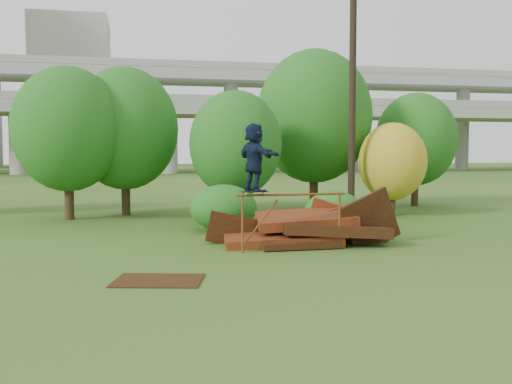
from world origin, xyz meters
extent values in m
plane|color=#2D5116|center=(0.00, 0.00, 0.00)|extent=(240.00, 240.00, 0.00)
cube|color=#491B0D|center=(0.10, 2.68, 0.18)|extent=(3.53, 2.36, 0.56)
cube|color=black|center=(1.60, 2.38, 0.42)|extent=(3.30, 2.33, 0.60)
cube|color=#491B0D|center=(0.90, 2.88, 0.70)|extent=(3.12, 2.27, 0.60)
cube|color=black|center=(2.70, 2.18, 0.65)|extent=(2.11, 0.53, 2.07)
cube|color=#491B0D|center=(1.90, 3.68, 0.55)|extent=(1.38, 0.94, 1.50)
cube|color=black|center=(-1.10, 3.08, 0.35)|extent=(2.00, 0.25, 1.29)
cube|color=black|center=(0.40, 1.48, 0.12)|extent=(2.22, 0.24, 0.18)
cube|color=#491B0D|center=(2.30, 3.38, 0.95)|extent=(1.23, 0.73, 0.32)
cylinder|color=brown|center=(-1.29, 1.44, 0.78)|extent=(0.06, 0.06, 1.55)
cylinder|color=brown|center=(1.51, 1.58, 0.78)|extent=(0.06, 0.06, 1.55)
cylinder|color=brown|center=(0.11, 1.51, 1.55)|extent=(3.10, 0.22, 0.06)
cube|color=black|center=(-0.96, 1.45, 1.65)|extent=(0.74, 0.23, 0.02)
cylinder|color=silver|center=(-1.21, 1.36, 1.61)|extent=(0.05, 0.03, 0.05)
cylinder|color=silver|center=(-1.22, 1.52, 1.61)|extent=(0.05, 0.03, 0.05)
cylinder|color=silver|center=(-0.69, 1.39, 1.61)|extent=(0.05, 0.03, 0.05)
cylinder|color=silver|center=(-0.70, 1.55, 1.61)|extent=(0.05, 0.03, 0.05)
imported|color=#101933|center=(-0.96, 1.45, 2.57)|extent=(1.11, 1.77, 1.83)
cube|color=#341D0B|center=(-3.64, -1.51, 0.01)|extent=(2.08, 1.70, 0.03)
cylinder|color=black|center=(-6.72, 10.40, 1.00)|extent=(0.37, 0.37, 2.00)
ellipsoid|color=#164F15|center=(-6.72, 10.40, 3.63)|extent=(4.35, 4.35, 5.00)
cylinder|color=black|center=(-4.52, 11.64, 1.01)|extent=(0.37, 0.37, 2.01)
ellipsoid|color=#164F15|center=(-4.52, 11.64, 3.72)|extent=(4.56, 4.56, 5.24)
cylinder|color=black|center=(-0.23, 8.64, 0.84)|extent=(0.34, 0.34, 1.67)
ellipsoid|color=#164F15|center=(-0.23, 8.64, 3.04)|extent=(3.64, 3.64, 4.19)
cylinder|color=black|center=(4.07, 12.03, 1.18)|extent=(0.40, 0.40, 2.35)
ellipsoid|color=#164F15|center=(4.07, 12.03, 4.37)|extent=(5.38, 5.38, 6.18)
cylinder|color=black|center=(6.58, 8.99, 0.62)|extent=(0.31, 0.31, 1.24)
ellipsoid|color=#A58C19|center=(6.58, 8.99, 2.31)|extent=(2.87, 2.87, 3.30)
cylinder|color=black|center=(9.67, 12.90, 0.92)|extent=(0.36, 0.36, 1.84)
ellipsoid|color=#164F15|center=(9.67, 12.90, 3.36)|extent=(4.04, 4.04, 4.65)
ellipsoid|color=#164F15|center=(-1.14, 5.82, 0.80)|extent=(2.32, 2.14, 1.60)
ellipsoid|color=#164F15|center=(2.48, 4.80, 0.70)|extent=(1.99, 1.82, 1.41)
cylinder|color=black|center=(4.52, 8.42, 5.22)|extent=(0.28, 0.28, 10.44)
cube|color=gray|center=(0.00, 60.00, 8.00)|extent=(160.00, 9.00, 1.40)
cube|color=gray|center=(0.00, 66.00, 13.00)|extent=(160.00, 9.00, 1.40)
cylinder|color=gray|center=(-18.00, 60.00, 4.00)|extent=(2.20, 2.20, 8.00)
cylinder|color=gray|center=(0.00, 60.00, 4.00)|extent=(2.20, 2.20, 8.00)
cylinder|color=gray|center=(18.00, 60.00, 4.00)|extent=(2.20, 2.20, 8.00)
cube|color=#9E9E99|center=(-16.00, 102.00, 14.00)|extent=(14.00, 14.00, 28.00)
camera|label=1|loc=(-4.04, -13.49, 2.71)|focal=40.00mm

